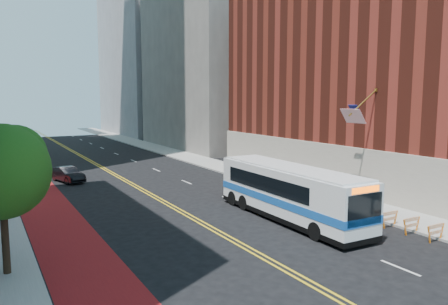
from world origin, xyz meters
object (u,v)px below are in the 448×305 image
object	(u,v)px
street_tree	(2,168)
transit_bus	(288,192)
car_c	(17,166)
car_b	(68,174)
car_a	(19,183)

from	to	relation	value
street_tree	transit_bus	bearing A→B (deg)	4.01
car_c	car_b	bearing A→B (deg)	-71.03
car_a	transit_bus	bearing A→B (deg)	-52.41
street_tree	car_b	distance (m)	22.86
car_a	car_c	bearing A→B (deg)	85.64
street_tree	car_c	distance (m)	29.61
street_tree	car_b	bearing A→B (deg)	73.75
street_tree	car_c	bearing A→B (deg)	85.02
transit_bus	car_b	distance (m)	22.88
street_tree	car_a	xyz separation A→B (m)	(1.94, 19.64, -4.25)
car_a	car_b	distance (m)	4.76
street_tree	car_a	world-z (taller)	street_tree
street_tree	car_c	world-z (taller)	street_tree
transit_bus	car_a	distance (m)	23.59
car_a	car_b	size ratio (longest dim) A/B	0.89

